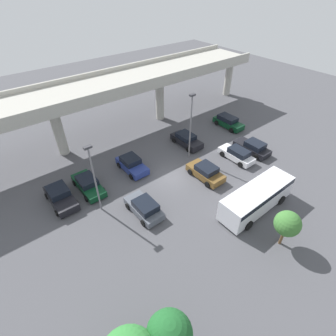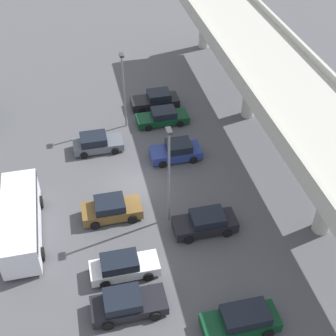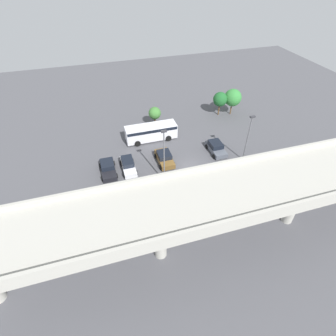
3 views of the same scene
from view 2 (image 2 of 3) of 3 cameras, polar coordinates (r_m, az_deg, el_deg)
ground_plane at (r=37.73m, az=-4.04°, el=-2.17°), size 98.16×98.16×0.00m
highway_overpass at (r=37.06m, az=14.82°, el=8.31°), size 47.04×7.14×7.97m
parked_car_0 at (r=46.62m, az=-1.50°, el=8.29°), size 2.26×4.68×1.59m
parked_car_1 at (r=44.22m, az=-0.65°, el=6.24°), size 2.15×4.85×1.45m
parked_car_2 at (r=41.32m, az=-8.68°, el=3.04°), size 2.20×4.31×1.52m
parked_car_3 at (r=39.90m, az=1.02°, el=2.08°), size 2.22×4.32×1.59m
parked_car_4 at (r=34.94m, az=-6.93°, el=-4.97°), size 2.25×4.41×1.59m
parked_car_5 at (r=33.86m, az=4.59°, el=-6.65°), size 2.17×4.56×1.53m
parked_car_6 at (r=31.34m, az=-5.49°, el=-11.85°), size 1.98×4.54×1.56m
parked_car_7 at (r=29.68m, az=-5.02°, el=-16.16°), size 2.20×4.63×1.55m
parked_car_8 at (r=29.23m, az=8.96°, el=-17.87°), size 2.08×4.60×1.59m
shuttle_bus at (r=34.46m, az=-17.55°, el=-5.98°), size 8.30×2.80×2.55m
lamp_post_near_aisle at (r=42.07m, az=-5.44°, el=10.02°), size 0.70×0.35×7.33m
lamp_post_mid_lot at (r=31.75m, az=0.11°, el=-0.26°), size 0.70×0.35×8.14m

